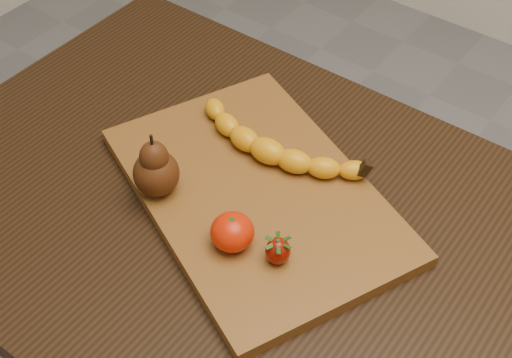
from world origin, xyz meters
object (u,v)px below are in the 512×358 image
Objects in this scene: cutting_board at (256,193)px; mandarin at (232,232)px; pear at (155,164)px; table at (238,250)px.

cutting_board is 0.11m from mandarin.
mandarin is at bearing -46.22° from cutting_board.
pear reaches higher than mandarin.
table is 9.73× the size of pear.
pear is at bearing -152.52° from table.
mandarin is (0.05, -0.07, 0.14)m from table.
cutting_board is at bearing 72.80° from table.
mandarin reaches higher than table.
pear reaches higher than table.
cutting_board is (0.01, 0.03, 0.11)m from table.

